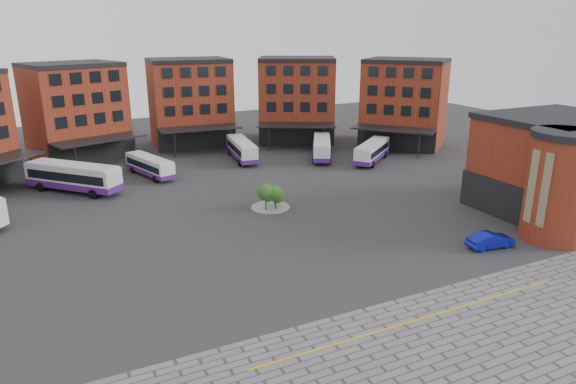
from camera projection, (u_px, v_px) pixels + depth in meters
name	position (u px, v px, depth m)	size (l,w,h in m)	color
ground	(303.00, 250.00, 47.24)	(160.00, 160.00, 0.00)	#28282B
yellow_line	(420.00, 319.00, 36.05)	(26.00, 0.15, 0.02)	gold
main_building	(156.00, 115.00, 75.85)	(94.14, 42.48, 14.60)	maroon
east_building	(555.00, 167.00, 54.84)	(17.40, 15.40, 10.60)	maroon
tree_island	(272.00, 195.00, 57.44)	(4.40, 4.40, 3.13)	gray
bus_b	(73.00, 177.00, 63.44)	(10.84, 11.18, 3.57)	silver
bus_c	(150.00, 166.00, 70.25)	(5.06, 9.96, 2.74)	silver
bus_d	(242.00, 149.00, 78.99)	(3.92, 11.13, 3.07)	silver
bus_e	(322.00, 147.00, 80.09)	(7.60, 10.87, 3.11)	white
bus_f	(372.00, 151.00, 77.87)	(9.90, 8.67, 3.02)	white
blue_car	(491.00, 240.00, 47.62)	(1.58, 4.52, 1.49)	#0C12A3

